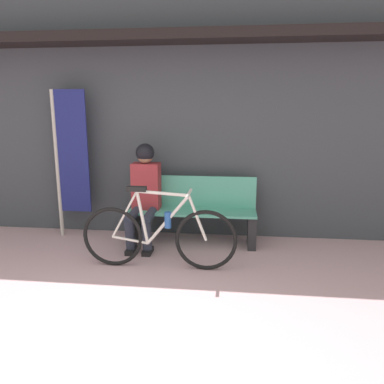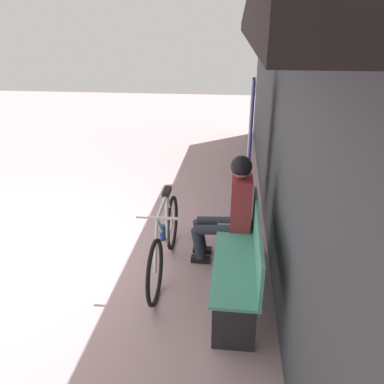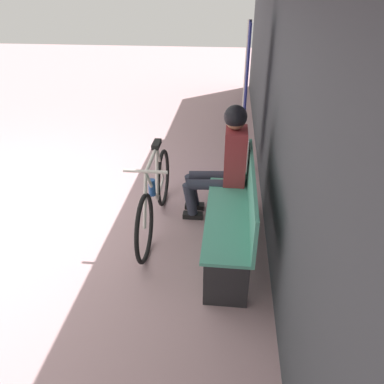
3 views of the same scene
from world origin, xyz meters
TOP-DOWN VIEW (x-y plane):
  - ground_plane at (0.00, 0.00)m, footprint 24.00×24.00m
  - storefront_wall at (0.00, 2.88)m, footprint 12.00×0.56m
  - park_bench_near at (0.42, 2.49)m, footprint 1.58×0.42m
  - bicycle at (0.15, 1.68)m, footprint 1.66×0.40m
  - person_seated at (-0.17, 2.38)m, footprint 0.34×0.65m
  - banner_pole at (-1.20, 2.58)m, footprint 0.45×0.05m

SIDE VIEW (x-z plane):
  - ground_plane at x=0.00m, z-range 0.00..0.00m
  - bicycle at x=0.15m, z-range -0.08..0.81m
  - park_bench_near at x=0.42m, z-range -0.03..0.81m
  - person_seated at x=-0.17m, z-range 0.08..1.34m
  - banner_pole at x=-1.20m, z-range 0.12..2.03m
  - storefront_wall at x=0.00m, z-range 0.06..3.26m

